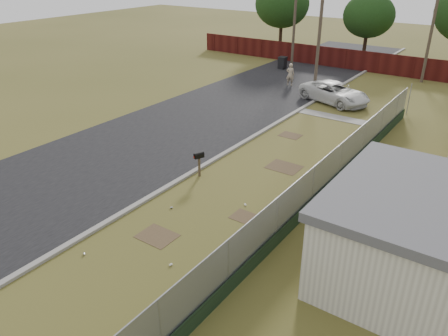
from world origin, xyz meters
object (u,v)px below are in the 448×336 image
Objects in this scene: pedestrian at (290,74)px; pickup_truck at (335,93)px; fire_hydrant at (148,327)px; mailbox at (199,158)px; trash_bin at (282,63)px.

pickup_truck is at bearing 142.57° from pedestrian.
fire_hydrant is at bearing -151.53° from pickup_truck.
mailbox is 23.02m from trash_bin.
pedestrian is 5.89m from trash_bin.
pickup_truck is at bearing 87.13° from mailbox.
fire_hydrant is at bearing -68.24° from trash_bin.
pedestrian is (-8.84, 25.51, 0.51)m from fire_hydrant.
pickup_truck reaches higher than fire_hydrant.
mailbox is at bearing 91.75° from pedestrian.
fire_hydrant is 0.46× the size of pedestrian.
pedestrian is (-3.96, 16.98, -0.07)m from mailbox.
mailbox reaches higher than fire_hydrant.
trash_bin is (-7.24, 21.85, -0.41)m from mailbox.
trash_bin is at bearing 108.34° from mailbox.
pedestrian reaches higher than fire_hydrant.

